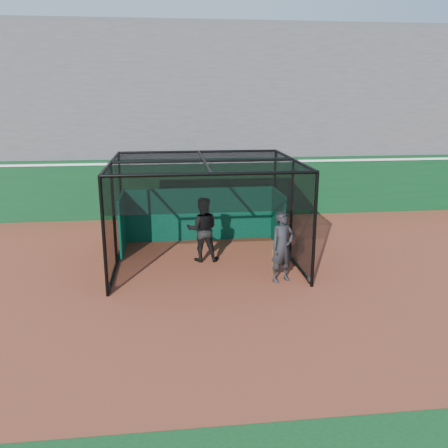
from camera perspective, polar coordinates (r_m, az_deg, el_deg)
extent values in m
plane|color=brown|center=(12.43, -3.76, -8.83)|extent=(120.00, 120.00, 0.00)
cube|color=#093617|center=(20.21, -5.15, 4.34)|extent=(50.00, 0.45, 2.50)
cube|color=white|center=(20.03, -5.22, 7.43)|extent=(50.00, 0.50, 0.08)
cube|color=#4C4C4F|center=(23.75, -5.60, 12.35)|extent=(50.00, 7.85, 7.75)
cube|color=#4C4C4F|center=(27.34, -6.05, 22.12)|extent=(50.00, 0.30, 1.20)
cube|color=#085238|center=(16.94, -2.94, 1.19)|extent=(5.36, 0.10, 1.90)
cylinder|color=black|center=(13.00, -13.73, -7.61)|extent=(0.08, 0.22, 0.22)
cylinder|color=black|center=(13.45, 10.27, -6.63)|extent=(0.08, 0.22, 0.22)
cylinder|color=black|center=(17.13, -12.06, -1.89)|extent=(0.08, 0.22, 0.22)
cylinder|color=black|center=(17.47, 6.12, -1.29)|extent=(0.08, 0.22, 0.22)
imported|color=black|center=(14.78, -2.59, -0.65)|extent=(1.04, 0.83, 2.03)
imported|color=black|center=(13.23, 7.03, -2.70)|extent=(0.87, 0.74, 2.03)
cylinder|color=#593819|center=(13.37, 5.87, -4.56)|extent=(0.14, 0.33, 0.84)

